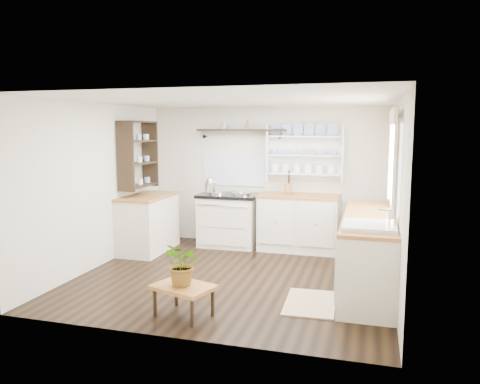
% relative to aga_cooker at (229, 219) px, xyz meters
% --- Properties ---
extents(floor, '(4.00, 3.80, 0.01)m').
position_rel_aga_cooker_xyz_m(floor, '(0.56, -1.57, -0.44)').
color(floor, black).
rests_on(floor, ground).
extents(wall_back, '(4.00, 0.02, 2.30)m').
position_rel_aga_cooker_xyz_m(wall_back, '(0.56, 0.33, 0.71)').
color(wall_back, beige).
rests_on(wall_back, ground).
extents(wall_right, '(0.02, 3.80, 2.30)m').
position_rel_aga_cooker_xyz_m(wall_right, '(2.56, -1.57, 0.71)').
color(wall_right, beige).
rests_on(wall_right, ground).
extents(wall_left, '(0.02, 3.80, 2.30)m').
position_rel_aga_cooker_xyz_m(wall_left, '(-1.44, -1.57, 0.71)').
color(wall_left, beige).
rests_on(wall_left, ground).
extents(ceiling, '(4.00, 3.80, 0.01)m').
position_rel_aga_cooker_xyz_m(ceiling, '(0.56, -1.57, 1.86)').
color(ceiling, white).
rests_on(ceiling, wall_back).
extents(window, '(0.08, 1.55, 1.22)m').
position_rel_aga_cooker_xyz_m(window, '(2.51, -1.42, 1.12)').
color(window, white).
rests_on(window, wall_right).
extents(aga_cooker, '(0.97, 0.68, 0.90)m').
position_rel_aga_cooker_xyz_m(aga_cooker, '(0.00, 0.00, 0.00)').
color(aga_cooker, silver).
rests_on(aga_cooker, floor).
extents(back_cabinets, '(1.27, 0.63, 0.90)m').
position_rel_aga_cooker_xyz_m(back_cabinets, '(1.16, 0.03, 0.02)').
color(back_cabinets, beige).
rests_on(back_cabinets, floor).
extents(right_cabinets, '(0.62, 2.43, 0.90)m').
position_rel_aga_cooker_xyz_m(right_cabinets, '(2.26, -1.47, 0.02)').
color(right_cabinets, beige).
rests_on(right_cabinets, floor).
extents(belfast_sink, '(0.55, 0.60, 0.45)m').
position_rel_aga_cooker_xyz_m(belfast_sink, '(2.26, -2.22, 0.36)').
color(belfast_sink, white).
rests_on(belfast_sink, right_cabinets).
extents(left_cabinets, '(0.62, 1.13, 0.90)m').
position_rel_aga_cooker_xyz_m(left_cabinets, '(-1.14, -0.67, 0.02)').
color(left_cabinets, beige).
rests_on(left_cabinets, floor).
extents(plate_rack, '(1.20, 0.22, 0.90)m').
position_rel_aga_cooker_xyz_m(plate_rack, '(1.21, 0.29, 1.11)').
color(plate_rack, white).
rests_on(plate_rack, wall_back).
extents(high_shelf, '(1.50, 0.29, 0.16)m').
position_rel_aga_cooker_xyz_m(high_shelf, '(0.16, 0.21, 1.46)').
color(high_shelf, black).
rests_on(high_shelf, wall_back).
extents(left_shelving, '(0.28, 0.80, 1.05)m').
position_rel_aga_cooker_xyz_m(left_shelving, '(-1.28, -0.67, 1.11)').
color(left_shelving, black).
rests_on(left_shelving, wall_left).
extents(kettle, '(0.18, 0.18, 0.22)m').
position_rel_aga_cooker_xyz_m(kettle, '(-0.28, -0.12, 0.59)').
color(kettle, silver).
rests_on(kettle, aga_cooker).
extents(utensil_crock, '(0.13, 0.13, 0.15)m').
position_rel_aga_cooker_xyz_m(utensil_crock, '(0.97, 0.11, 0.54)').
color(utensil_crock, '#986238').
rests_on(utensil_crock, back_cabinets).
extents(center_table, '(0.71, 0.60, 0.33)m').
position_rel_aga_cooker_xyz_m(center_table, '(0.43, -2.96, -0.16)').
color(center_table, brown).
rests_on(center_table, floor).
extents(potted_plant, '(0.54, 0.52, 0.45)m').
position_rel_aga_cooker_xyz_m(potted_plant, '(0.43, -2.96, 0.11)').
color(potted_plant, '#3F7233').
rests_on(potted_plant, center_table).
extents(floor_rug, '(0.58, 0.87, 0.02)m').
position_rel_aga_cooker_xyz_m(floor_rug, '(1.66, -2.25, -0.44)').
color(floor_rug, '#8E7B52').
rests_on(floor_rug, floor).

